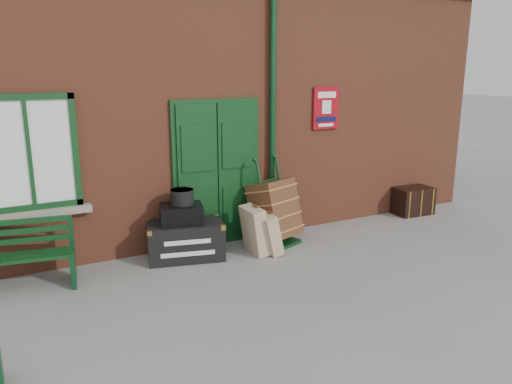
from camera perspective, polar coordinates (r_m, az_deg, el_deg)
ground at (r=6.91m, az=2.89°, el=-9.08°), size 80.00×80.00×0.00m
station_building at (r=9.54m, az=-7.81°, el=10.62°), size 10.30×4.30×4.36m
bench at (r=6.94m, az=-26.06°, el=-6.47°), size 1.50×0.68×0.90m
houdini_trunk at (r=7.35m, az=-8.04°, el=-5.50°), size 1.20×0.84×0.54m
strongbox at (r=7.21m, az=-8.53°, el=-2.51°), size 0.68×0.56×0.27m
hatbox at (r=7.18m, az=-8.45°, el=-0.56°), size 0.39×0.39×0.22m
suitcase_back at (r=7.43m, az=-0.16°, el=-4.39°), size 0.30×0.50×0.72m
suitcase_front at (r=7.44m, az=1.43°, el=-4.76°), size 0.31×0.45×0.63m
porter_trolley at (r=7.87m, az=2.17°, el=-2.16°), size 0.85×0.88×1.34m
dark_trunk at (r=9.92m, az=17.47°, el=-0.95°), size 0.74×0.51×0.51m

